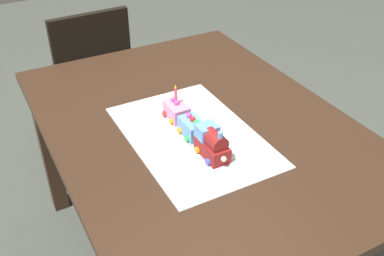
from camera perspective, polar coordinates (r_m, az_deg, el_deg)
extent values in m
cube|color=#382316|center=(1.59, 0.81, 0.23)|extent=(1.40, 1.00, 0.03)
cube|color=#382316|center=(2.44, 2.53, 3.15)|extent=(0.07, 0.07, 0.71)
cube|color=#382316|center=(2.20, -17.68, -2.60)|extent=(0.07, 0.07, 0.71)
cube|color=black|center=(2.60, -13.25, 6.34)|extent=(0.42, 0.42, 0.04)
cube|color=black|center=(2.35, -12.48, 9.36)|extent=(0.05, 0.40, 0.40)
cube|color=black|center=(2.89, -10.62, 4.51)|extent=(0.04, 0.04, 0.42)
cube|color=black|center=(2.82, -17.03, 2.66)|extent=(0.04, 0.04, 0.42)
cube|color=black|center=(2.62, -7.89, 1.37)|extent=(0.04, 0.04, 0.42)
cube|color=black|center=(2.53, -14.91, -0.77)|extent=(0.04, 0.04, 0.42)
cube|color=silver|center=(1.51, 0.00, -1.00)|extent=(0.60, 0.40, 0.00)
cube|color=maroon|center=(1.41, 2.58, -2.68)|extent=(0.12, 0.06, 0.05)
cylinder|color=maroon|center=(1.37, 2.95, -1.54)|extent=(0.08, 0.05, 0.05)
cube|color=#669EEA|center=(1.41, 1.92, -0.40)|extent=(0.06, 0.06, 0.04)
cylinder|color=#669EEA|center=(1.34, 3.61, -1.07)|extent=(0.02, 0.02, 0.03)
sphere|color=#F4EFCC|center=(1.36, 4.05, -3.94)|extent=(0.02, 0.02, 0.02)
cylinder|color=green|center=(1.41, 4.53, -3.46)|extent=(0.02, 0.01, 0.02)
cylinder|color=red|center=(1.46, 3.10, -2.01)|extent=(0.02, 0.01, 0.02)
cylinder|color=#4C59D8|center=(1.38, 1.99, -4.33)|extent=(0.02, 0.01, 0.02)
cylinder|color=orange|center=(1.43, 0.62, -2.82)|extent=(0.02, 0.01, 0.02)
cube|color=#669EEA|center=(1.50, 0.06, 0.04)|extent=(0.10, 0.06, 0.06)
cylinder|color=orange|center=(1.51, 1.76, -0.65)|extent=(0.02, 0.01, 0.02)
cylinder|color=yellow|center=(1.54, 0.75, 0.38)|extent=(0.02, 0.01, 0.02)
cylinder|color=green|center=(1.48, -0.66, -1.40)|extent=(0.02, 0.01, 0.02)
cylinder|color=orange|center=(1.52, -1.63, -0.34)|extent=(0.02, 0.01, 0.02)
sphere|color=red|center=(1.48, 0.06, 1.13)|extent=(0.02, 0.02, 0.02)
sphere|color=#D84CB2|center=(1.50, -0.39, 1.59)|extent=(0.02, 0.02, 0.02)
sphere|color=green|center=(1.46, 0.53, 0.66)|extent=(0.02, 0.02, 0.02)
cube|color=pink|center=(1.59, -1.96, 2.15)|extent=(0.10, 0.06, 0.06)
cylinder|color=#D84CB2|center=(1.59, -0.34, 1.49)|extent=(0.02, 0.01, 0.02)
cylinder|color=orange|center=(1.63, -1.25, 2.41)|extent=(0.02, 0.01, 0.02)
cylinder|color=orange|center=(1.56, -2.67, 0.81)|extent=(0.02, 0.01, 0.02)
cylinder|color=red|center=(1.61, -3.53, 1.77)|extent=(0.02, 0.01, 0.02)
sphere|color=#D84CB2|center=(1.59, -2.38, 3.60)|extent=(0.02, 0.02, 0.02)
sphere|color=#D84CB2|center=(1.57, -1.98, 3.20)|extent=(0.02, 0.02, 0.02)
cylinder|color=#F24C59|center=(1.56, -2.09, 4.36)|extent=(0.01, 0.01, 0.05)
cone|color=yellow|center=(1.54, -2.11, 5.34)|extent=(0.01, 0.01, 0.01)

